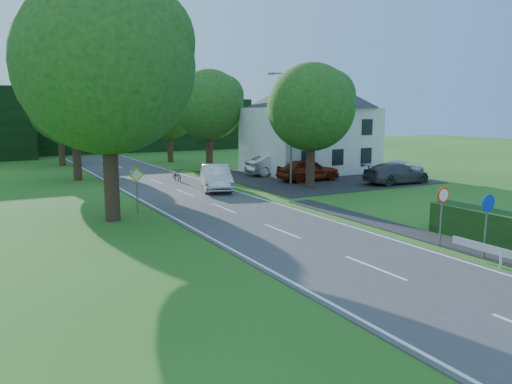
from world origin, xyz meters
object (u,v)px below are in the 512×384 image
parasol (300,162)px  parked_car_red (308,170)px  motorcycle (177,175)px  parked_car_silver_a (276,165)px  moving_car (216,177)px  streetlight (290,123)px  parked_car_silver_b (400,170)px  parked_car_grey (396,173)px

parasol → parked_car_red: bearing=-115.6°
motorcycle → parked_car_silver_a: bearing=-0.3°
moving_car → motorcycle: (-0.85, 5.33, -0.36)m
streetlight → parked_car_silver_a: 6.51m
parked_car_red → moving_car: bearing=97.0°
motorcycle → parked_car_silver_b: size_ratio=0.34×
parked_car_silver_a → parked_car_silver_b: bearing=-132.7°
parked_car_silver_a → parked_car_silver_b: size_ratio=0.94×
parked_car_red → parked_car_silver_b: parked_car_red is taller
parked_car_red → parasol: bearing=-23.6°
streetlight → moving_car: streetlight is taller
parked_car_red → streetlight: bearing=113.4°
parked_car_red → parked_car_silver_b: 7.20m
motorcycle → parasol: (10.84, -0.52, 0.45)m
parked_car_silver_a → parasol: size_ratio=2.45×
streetlight → parked_car_red: streetlight is taller
moving_car → parked_car_red: 8.06m
streetlight → motorcycle: size_ratio=4.33×
parasol → parked_car_silver_a: bearing=178.2°
parked_car_silver_a → parked_car_silver_b: parked_car_silver_a is taller
streetlight → parked_car_red: size_ratio=1.63×
moving_car → motorcycle: moving_car is taller
parked_car_red → parked_car_grey: parked_car_red is taller
parked_car_silver_a → parasol: parasol is taller
parked_car_red → parasol: parasol is taller
parked_car_silver_b → parked_car_silver_a: bearing=20.3°
parked_car_silver_b → motorcycle: bearing=39.9°
moving_car → parasol: size_ratio=2.48×
parked_car_silver_a → parked_car_silver_b: (6.93, -7.07, -0.09)m
motorcycle → parked_car_silver_a: parked_car_silver_a is taller
parked_car_silver_b → parasol: bearing=9.3°
motorcycle → streetlight: bearing=-37.2°
moving_car → parked_car_silver_b: moving_car is taller
parked_car_silver_b → parasol: (-4.62, 7.00, 0.19)m
parked_car_grey → parked_car_silver_b: bearing=-47.2°
moving_car → motorcycle: bearing=117.9°
parked_car_red → parasol: size_ratio=2.36×
parked_car_red → parked_car_silver_a: 4.18m
parked_car_grey → streetlight: bearing=66.5°
parked_car_red → parked_car_grey: bearing=-130.5°
motorcycle → parked_car_grey: bearing=-30.7°
moving_car → parked_car_silver_a: moving_car is taller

